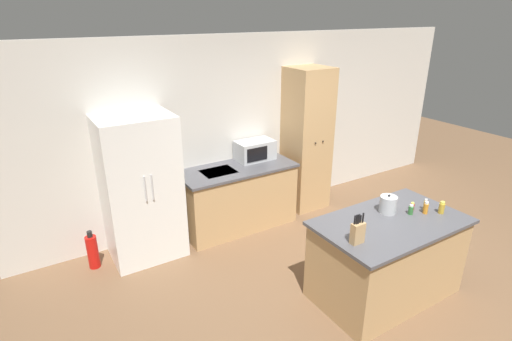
# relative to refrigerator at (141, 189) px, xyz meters

# --- Properties ---
(ground_plane) EXTENTS (14.00, 14.00, 0.00)m
(ground_plane) POSITION_rel_refrigerator_xyz_m (1.98, -1.96, -0.89)
(ground_plane) COLOR brown
(wall_back) EXTENTS (7.20, 0.06, 2.60)m
(wall_back) POSITION_rel_refrigerator_xyz_m (1.98, 0.37, 0.41)
(wall_back) COLOR beige
(wall_back) RESTS_ON ground_plane
(refrigerator) EXTENTS (0.86, 0.70, 1.78)m
(refrigerator) POSITION_rel_refrigerator_xyz_m (0.00, 0.00, 0.00)
(refrigerator) COLOR white
(refrigerator) RESTS_ON ground_plane
(back_counter) EXTENTS (1.61, 0.70, 0.89)m
(back_counter) POSITION_rel_refrigerator_xyz_m (1.32, 0.01, -0.44)
(back_counter) COLOR tan
(back_counter) RESTS_ON ground_plane
(pantry_cabinet) EXTENTS (0.59, 0.59, 2.14)m
(pantry_cabinet) POSITION_rel_refrigerator_xyz_m (2.54, 0.06, 0.18)
(pantry_cabinet) COLOR tan
(pantry_cabinet) RESTS_ON ground_plane
(kitchen_island) EXTENTS (1.56, 0.92, 0.89)m
(kitchen_island) POSITION_rel_refrigerator_xyz_m (1.93, -2.11, -0.44)
(kitchen_island) COLOR tan
(kitchen_island) RESTS_ON ground_plane
(microwave) EXTENTS (0.54, 0.34, 0.28)m
(microwave) POSITION_rel_refrigerator_xyz_m (1.69, 0.15, 0.14)
(microwave) COLOR #B2B5B7
(microwave) RESTS_ON back_counter
(knife_block) EXTENTS (0.13, 0.07, 0.30)m
(knife_block) POSITION_rel_refrigerator_xyz_m (1.33, -2.23, 0.11)
(knife_block) COLOR tan
(knife_block) RESTS_ON kitchen_island
(spice_bottle_tall_dark) EXTENTS (0.05, 0.05, 0.14)m
(spice_bottle_tall_dark) POSITION_rel_refrigerator_xyz_m (2.36, -2.19, 0.06)
(spice_bottle_tall_dark) COLOR orange
(spice_bottle_tall_dark) RESTS_ON kitchen_island
(spice_bottle_short_red) EXTENTS (0.06, 0.06, 0.13)m
(spice_bottle_short_red) POSITION_rel_refrigerator_xyz_m (2.50, -2.27, 0.06)
(spice_bottle_short_red) COLOR gold
(spice_bottle_short_red) RESTS_ON kitchen_island
(spice_bottle_amber_oil) EXTENTS (0.04, 0.04, 0.13)m
(spice_bottle_amber_oil) POSITION_rel_refrigerator_xyz_m (2.42, -2.13, 0.06)
(spice_bottle_amber_oil) COLOR gold
(spice_bottle_amber_oil) RESTS_ON kitchen_island
(spice_bottle_green_herb) EXTENTS (0.04, 0.04, 0.08)m
(spice_bottle_green_herb) POSITION_rel_refrigerator_xyz_m (2.31, -2.05, 0.04)
(spice_bottle_green_herb) COLOR #B2281E
(spice_bottle_green_herb) RESTS_ON kitchen_island
(spice_bottle_pale_salt) EXTENTS (0.05, 0.05, 0.11)m
(spice_bottle_pale_salt) POSITION_rel_refrigerator_xyz_m (2.21, -2.11, 0.05)
(spice_bottle_pale_salt) COLOR #337033
(spice_bottle_pale_salt) RESTS_ON kitchen_island
(kettle) EXTENTS (0.18, 0.18, 0.21)m
(kettle) POSITION_rel_refrigerator_xyz_m (2.03, -1.96, 0.09)
(kettle) COLOR #B2B5B7
(kettle) RESTS_ON kitchen_island
(fire_extinguisher) EXTENTS (0.13, 0.13, 0.49)m
(fire_extinguisher) POSITION_rel_refrigerator_xyz_m (-0.64, 0.03, -0.68)
(fire_extinguisher) COLOR red
(fire_extinguisher) RESTS_ON ground_plane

